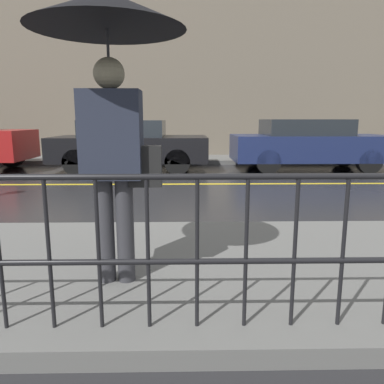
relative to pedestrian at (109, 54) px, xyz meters
name	(u,v)px	position (x,y,z in m)	size (l,w,h in m)	color
ground_plane	(168,184)	(0.16, 5.12, -1.80)	(80.00, 80.00, 0.00)	#262628
sidewalk_near	(144,269)	(0.16, 0.37, -1.74)	(28.00, 2.58, 0.13)	#60605E
sidewalk_far	(174,159)	(0.16, 9.54, -1.74)	(28.00, 1.91, 0.13)	#60605E
lane_marking	(168,184)	(0.16, 5.12, -1.80)	(25.20, 0.12, 0.01)	gold
building_storefront	(174,76)	(0.16, 10.64, 1.01)	(28.00, 0.30, 5.63)	#706656
railing_foreground	(123,235)	(0.16, -0.67, -1.10)	(12.00, 0.04, 0.93)	black
pedestrian	(109,54)	(0.00, 0.00, 0.00)	(1.09, 1.09, 2.08)	#333338
car_black	(130,144)	(-0.95, 7.39, -1.10)	(4.05, 1.95, 1.34)	black
car_navy	(308,144)	(3.88, 7.39, -1.10)	(4.15, 1.78, 1.36)	#19234C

